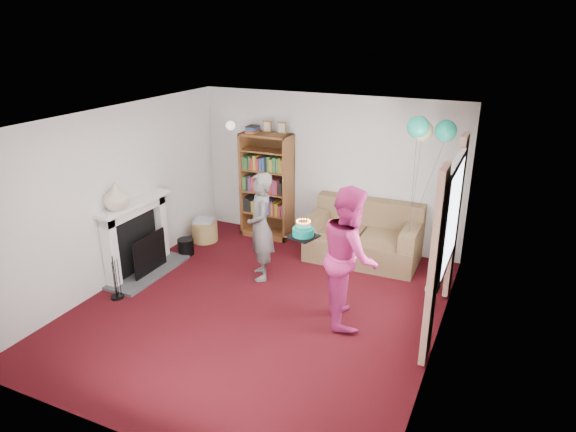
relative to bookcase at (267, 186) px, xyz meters
The scene contains 16 objects.
ground 2.67m from the bookcase, 66.01° to the right, with size 5.00×5.00×0.00m, color black.
wall_back 1.10m from the bookcase, 11.56° to the left, with size 4.50×0.02×2.50m, color silver.
wall_left 2.64m from the bookcase, 118.25° to the right, with size 0.02×5.00×2.50m, color silver.
wall_right 4.03m from the bookcase, 35.01° to the right, with size 0.02×5.00×2.50m, color silver.
ceiling 2.99m from the bookcase, 66.01° to the right, with size 4.50×5.00×0.01m, color white.
fireplace 2.39m from the bookcase, 116.78° to the right, with size 0.55×1.80×1.12m.
window_bay 3.66m from the bookcase, 27.77° to the right, with size 0.14×2.02×2.20m.
wall_sconce 1.23m from the bookcase, behind, with size 0.16×0.23×0.16m.
bookcase is the anchor object (origin of this frame).
sofa 1.92m from the bookcase, ahead, with size 1.73×0.91×0.91m.
wicker_basket 1.33m from the bookcase, 141.33° to the right, with size 0.45×0.45×0.40m.
person_striped 1.62m from the bookcase, 66.79° to the right, with size 0.58×0.38×1.60m, color black.
person_magenta 2.98m from the bookcase, 43.54° to the right, with size 0.86×0.67×1.77m, color #B82468.
birthday_cake 2.56m from the bookcase, 53.06° to the right, with size 0.33×0.33×0.22m.
balloons 3.09m from the bookcase, 12.61° to the right, with size 0.62×0.67×1.76m.
mantel_vase 2.72m from the bookcase, 114.10° to the right, with size 0.36×0.36×0.38m, color beige.
Camera 1 is at (2.81, -5.24, 3.56)m, focal length 32.00 mm.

